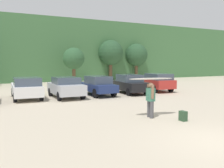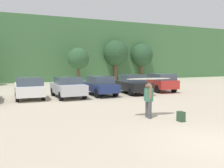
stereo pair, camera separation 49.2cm
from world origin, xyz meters
The scene contains 13 objects.
ground_plane centered at (0.00, 0.00, 0.00)m, with size 120.00×120.00×0.00m, color beige.
hillside_ridge centered at (0.00, 33.27, 4.39)m, with size 108.00×12.00×8.78m, color #427042.
tree_far_right centered at (2.73, 24.67, 3.10)m, with size 2.78×2.78×4.53m.
tree_left centered at (9.01, 26.76, 4.03)m, with size 3.69×3.69×5.91m.
tree_ridge_back centered at (13.42, 26.67, 3.77)m, with size 3.47×3.47×5.53m.
parked_car_white centered at (-4.51, 12.90, 0.81)m, with size 2.02×4.72×1.59m.
parked_car_silver centered at (-1.79, 12.19, 0.80)m, with size 1.96×4.07×1.54m.
parked_car_navy centered at (0.83, 12.37, 0.81)m, with size 1.90×4.25×1.56m.
parked_car_black centered at (3.80, 12.28, 0.82)m, with size 2.01×4.22×1.61m.
parked_car_red centered at (6.79, 12.77, 0.86)m, with size 2.20×4.67×1.64m.
person_adult centered at (0.06, 4.00, 0.95)m, with size 0.38×0.66×1.68m.
surfboard_white centered at (0.15, 4.12, 1.86)m, with size 2.30×1.05×0.16m.
backpack_dropped centered at (0.99, 2.79, 0.22)m, with size 0.24×0.34×0.45m.
Camera 2 is at (-6.18, -5.59, 2.64)m, focal length 38.66 mm.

